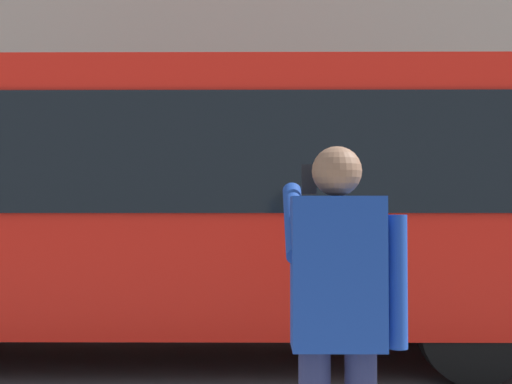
# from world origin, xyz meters

# --- Properties ---
(ground_plane) EXTENTS (60.00, 60.00, 0.00)m
(ground_plane) POSITION_xyz_m (0.00, 0.00, 0.00)
(ground_plane) COLOR #38383A
(building_facade_far) EXTENTS (28.00, 1.55, 12.00)m
(building_facade_far) POSITION_xyz_m (-0.02, -6.80, 5.99)
(building_facade_far) COLOR #A89E8E
(building_facade_far) RESTS_ON ground_plane
(red_bus) EXTENTS (9.05, 2.54, 3.08)m
(red_bus) POSITION_xyz_m (1.74, 0.41, 1.68)
(red_bus) COLOR red
(red_bus) RESTS_ON ground_plane
(pedestrian_photographer) EXTENTS (0.53, 0.52, 1.70)m
(pedestrian_photographer) POSITION_xyz_m (0.30, 4.63, 1.14)
(pedestrian_photographer) COLOR #1E2347
(pedestrian_photographer) RESTS_ON sidewalk_curb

